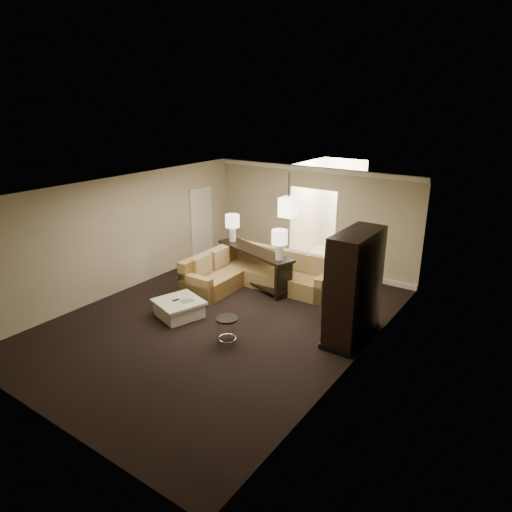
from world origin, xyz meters
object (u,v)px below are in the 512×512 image
Objects in this scene: coffee_table at (179,308)px; console_table at (255,264)px; armoire at (354,289)px; drink_table at (227,325)px; person at (350,223)px; sectional_sofa at (255,273)px.

console_table is (0.32, 2.40, 0.37)m from coffee_table.
armoire reaches higher than console_table.
drink_table is 0.28× the size of person.
console_table is 1.13× the size of armoire.
coffee_table is 3.77m from armoire.
sectional_sofa is 3.89m from person.
sectional_sofa is 2.31m from coffee_table.
armoire is at bearing 94.89° from person.
person is (-0.26, 6.31, 0.59)m from drink_table.
armoire reaches higher than coffee_table.
person reaches higher than drink_table.
armoire is (3.12, -1.16, 0.49)m from console_table.
armoire reaches higher than person.
drink_table is at bearing -11.18° from coffee_table.
drink_table reaches higher than coffee_table.
person is at bearing 75.18° from sectional_sofa.
console_table is (-0.11, 0.14, 0.19)m from sectional_sofa.
coffee_table is (-0.43, -2.26, -0.17)m from sectional_sofa.
person reaches higher than sectional_sofa.
drink_table is at bearing -140.35° from armoire.
person is (0.88, 3.74, 0.61)m from sectional_sofa.
sectional_sofa is 2.66× the size of coffee_table.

